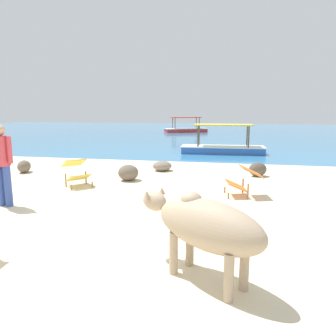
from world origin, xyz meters
name	(u,v)px	position (x,y,z in m)	size (l,w,h in m)	color
sand_beach	(97,235)	(0.00, 0.00, 0.02)	(18.00, 14.00, 0.04)	beige
water_surface	(206,133)	(0.00, 22.00, 0.00)	(60.00, 36.00, 0.03)	teal
cow	(204,225)	(1.74, -1.02, 0.70)	(1.66, 1.29, 1.00)	tan
deck_chair_near	(76,171)	(-1.78, 2.81, 0.42)	(0.92, 0.91, 0.68)	olive
deck_chair_far	(243,179)	(2.31, 2.66, 0.42)	(0.85, 0.66, 0.68)	olive
person_standing	(2,159)	(-2.38, 0.99, 0.99)	(0.51, 0.32, 1.62)	#334C99
shore_rock_large	(162,166)	(-0.08, 5.19, 0.19)	(0.60, 0.56, 0.31)	gray
shore_rock_medium	(258,169)	(2.80, 4.91, 0.24)	(0.52, 0.40, 0.41)	brown
shore_rock_small	(128,173)	(-0.70, 3.66, 0.26)	(0.55, 0.53, 0.43)	#6B5B4C
shore_rock_flat	(24,166)	(-4.18, 4.09, 0.23)	(0.52, 0.37, 0.38)	#6B5B4C
boat_blue	(223,147)	(1.67, 9.83, 0.29)	(3.72, 1.30, 1.29)	#3866B7
boat_red	(186,129)	(-1.81, 22.71, 0.29)	(3.81, 2.64, 1.29)	#C63833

